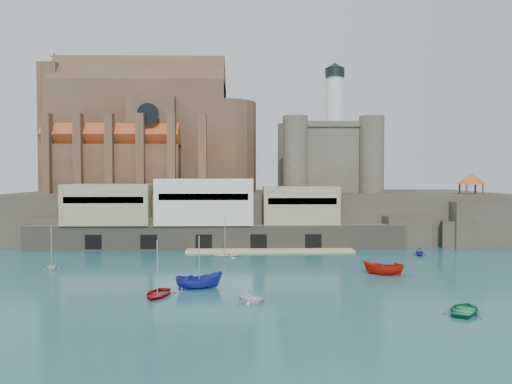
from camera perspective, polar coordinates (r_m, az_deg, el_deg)
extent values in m
plane|color=#1A4E58|center=(72.38, 0.73, -8.99)|extent=(300.00, 300.00, 0.00)
cube|color=#2C2721|center=(111.39, 0.02, -2.53)|extent=(100.00, 34.00, 10.00)
cube|color=#2C2721|center=(101.56, -21.79, -4.25)|extent=(9.00, 5.00, 6.00)
cube|color=#2C2721|center=(97.12, -12.89, -4.43)|extent=(9.00, 5.00, 6.00)
cube|color=#2C2721|center=(95.16, -2.78, -4.52)|extent=(9.00, 5.00, 6.00)
cube|color=#2C2721|center=(96.22, 7.43, -4.46)|extent=(9.00, 5.00, 6.00)
cube|color=#2C2721|center=(99.88, 16.56, -4.29)|extent=(9.00, 5.00, 6.00)
cube|color=#686253|center=(94.39, -4.62, -5.03)|extent=(70.00, 6.00, 4.50)
cube|color=#C9B386|center=(90.16, 1.61, -6.71)|extent=(30.00, 4.00, 0.40)
cube|color=black|center=(95.49, -18.08, -5.44)|extent=(3.00, 0.40, 2.60)
cube|color=black|center=(93.10, -12.16, -5.57)|extent=(3.00, 0.40, 2.60)
cube|color=black|center=(91.74, -5.98, -5.65)|extent=(3.00, 0.40, 2.60)
cube|color=black|center=(91.46, 0.30, -5.66)|extent=(3.00, 0.40, 2.60)
cube|color=black|center=(92.27, 6.55, -5.61)|extent=(3.00, 0.40, 2.60)
cube|color=#988B67|center=(98.06, -16.35, -1.32)|extent=(16.00, 9.00, 7.50)
cube|color=silver|center=(94.95, -5.80, -1.06)|extent=(18.00, 9.00, 8.50)
cube|color=#988B67|center=(95.26, 5.06, -1.50)|extent=(14.00, 8.00, 7.00)
cube|color=#4C3423|center=(115.73, -13.05, 6.01)|extent=(38.00, 14.00, 24.00)
cube|color=#4C3423|center=(117.20, -13.10, 11.87)|extent=(38.00, 13.01, 13.01)
cylinder|color=#4C3423|center=(113.27, -3.56, 5.13)|extent=(14.00, 14.00, 20.00)
cube|color=#4C3423|center=(114.86, -11.08, 5.06)|extent=(10.00, 20.00, 20.00)
cube|color=#4C3423|center=(107.12, -16.16, 2.56)|extent=(28.00, 5.00, 10.00)
cube|color=#4C3423|center=(125.58, -13.93, 2.49)|extent=(28.00, 5.00, 10.00)
cube|color=#BA481F|center=(107.40, -16.20, 6.09)|extent=(28.00, 5.66, 5.66)
cube|color=#BA481F|center=(125.82, -13.95, 5.50)|extent=(28.00, 5.66, 5.66)
cube|color=#4C3423|center=(121.19, -21.95, 6.68)|extent=(4.00, 10.00, 28.00)
cylinder|color=black|center=(103.56, -12.26, 8.72)|extent=(4.40, 0.30, 4.40)
cube|color=#4C3423|center=(108.10, -22.76, 4.07)|extent=(1.60, 2.20, 16.00)
cube|color=#4C3423|center=(105.99, -19.64, 4.16)|extent=(1.60, 2.20, 16.00)
cube|color=#4C3423|center=(104.20, -16.39, 4.23)|extent=(1.60, 2.20, 16.00)
cube|color=#4C3423|center=(102.76, -13.04, 4.29)|extent=(1.60, 2.20, 16.00)
cube|color=#4C3423|center=(101.68, -9.61, 4.34)|extent=(1.60, 2.20, 16.00)
cube|color=#4C3423|center=(100.96, -6.12, 4.37)|extent=(1.60, 2.20, 16.00)
cube|color=#4B463B|center=(113.57, 8.12, 3.60)|extent=(16.00, 16.00, 14.00)
cube|color=#4B463B|center=(114.01, 8.14, 7.31)|extent=(17.00, 17.00, 1.20)
cylinder|color=#4B463B|center=(104.62, 4.50, 4.30)|extent=(5.20, 5.20, 16.00)
cylinder|color=#4B463B|center=(107.40, 13.05, 4.19)|extent=(5.20, 5.20, 16.00)
cylinder|color=#4B463B|center=(120.54, 3.74, 3.99)|extent=(5.20, 5.20, 16.00)
cylinder|color=#4B463B|center=(122.96, 11.21, 3.92)|extent=(5.20, 5.20, 16.00)
cylinder|color=silver|center=(116.96, 8.98, 9.94)|extent=(3.60, 3.60, 12.00)
cylinder|color=black|center=(118.13, 8.99, 13.30)|extent=(4.40, 4.40, 2.00)
cone|color=black|center=(118.46, 9.00, 14.06)|extent=(4.60, 4.60, 1.40)
cube|color=#2C2721|center=(107.13, 23.32, -3.22)|extent=(12.00, 10.00, 8.70)
cube|color=#2C2721|center=(102.96, 21.97, -4.45)|extent=(6.00, 5.00, 5.00)
cube|color=#2C2721|center=(111.20, 25.23, -3.76)|extent=(5.00, 4.00, 6.00)
cube|color=#4C3423|center=(106.82, 23.35, -0.82)|extent=(4.20, 4.20, 0.30)
cylinder|color=#4C3423|center=(104.65, 22.93, -0.07)|extent=(0.36, 0.36, 3.20)
cylinder|color=#4C3423|center=(106.00, 24.51, -0.07)|extent=(0.36, 0.36, 3.20)
cylinder|color=#4C3423|center=(107.57, 22.23, -0.01)|extent=(0.36, 0.36, 3.20)
cylinder|color=#4C3423|center=(108.89, 23.78, -0.01)|extent=(0.36, 0.36, 3.20)
pyramid|color=#BA481F|center=(106.71, 23.38, 1.41)|extent=(6.40, 6.40, 2.20)
imported|color=#A0080F|center=(58.93, -11.19, -11.58)|extent=(3.90, 1.62, 5.29)
imported|color=silver|center=(55.31, -0.53, -12.45)|extent=(2.88, 3.39, 3.36)
imported|color=navy|center=(61.84, -6.50, -10.91)|extent=(2.78, 2.74, 5.79)
imported|color=#167849|center=(55.47, 22.76, -12.56)|extent=(3.96, 3.14, 5.57)
imported|color=silver|center=(79.43, -22.31, -8.15)|extent=(2.94, 2.56, 2.91)
imported|color=#B81709|center=(71.78, 14.32, -9.15)|extent=(2.68, 2.64, 5.47)
imported|color=white|center=(84.60, -3.55, -7.39)|extent=(1.09, 3.75, 5.25)
imported|color=navy|center=(90.40, 18.17, -6.88)|extent=(3.10, 2.50, 3.11)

